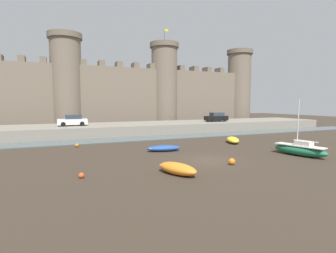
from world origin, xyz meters
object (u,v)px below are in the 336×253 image
(rowboat_midflat_centre, at_px, (177,168))
(rowboat_foreground_right, at_px, (233,140))
(sailboat_foreground_centre, at_px, (300,149))
(mooring_buoy_off_centre, at_px, (81,175))
(mooring_buoy_near_channel, at_px, (232,162))
(car_quay_east, at_px, (73,120))
(mooring_buoy_mid_mud, at_px, (77,145))
(rowboat_midflat_left, at_px, (164,148))
(car_quay_centre_east, at_px, (216,117))

(rowboat_midflat_centre, height_order, rowboat_foreground_right, rowboat_midflat_centre)
(sailboat_foreground_centre, xyz_separation_m, mooring_buoy_off_centre, (-19.09, 0.20, -0.39))
(sailboat_foreground_centre, relative_size, mooring_buoy_near_channel, 10.09)
(mooring_buoy_off_centre, xyz_separation_m, car_quay_east, (0.73, 23.07, 2.10))
(mooring_buoy_near_channel, relative_size, mooring_buoy_mid_mud, 1.33)
(sailboat_foreground_centre, bearing_deg, car_quay_east, 128.26)
(car_quay_east, bearing_deg, mooring_buoy_off_centre, -91.81)
(rowboat_midflat_left, height_order, rowboat_foreground_right, rowboat_foreground_right)
(rowboat_midflat_centre, relative_size, mooring_buoy_near_channel, 6.60)
(rowboat_midflat_centre, distance_m, car_quay_east, 25.29)
(sailboat_foreground_centre, bearing_deg, mooring_buoy_off_centre, 179.39)
(rowboat_foreground_right, xyz_separation_m, car_quay_east, (-17.51, 14.43, 1.92))
(rowboat_midflat_left, relative_size, car_quay_east, 0.86)
(mooring_buoy_near_channel, xyz_separation_m, mooring_buoy_off_centre, (-11.15, 0.74, -0.08))
(rowboat_midflat_centre, distance_m, mooring_buoy_mid_mud, 15.26)
(rowboat_midflat_left, relative_size, mooring_buoy_near_channel, 6.87)
(car_quay_east, bearing_deg, mooring_buoy_mid_mud, -90.95)
(rowboat_foreground_right, xyz_separation_m, mooring_buoy_mid_mud, (-17.68, 4.01, -0.17))
(rowboat_foreground_right, bearing_deg, mooring_buoy_off_centre, -154.64)
(mooring_buoy_mid_mud, bearing_deg, rowboat_midflat_left, -37.52)
(mooring_buoy_mid_mud, distance_m, car_quay_east, 10.63)
(mooring_buoy_near_channel, bearing_deg, mooring_buoy_mid_mud, 128.34)
(rowboat_foreground_right, distance_m, mooring_buoy_off_centre, 20.19)
(mooring_buoy_mid_mud, bearing_deg, sailboat_foreground_centre, -34.75)
(rowboat_foreground_right, bearing_deg, rowboat_midflat_centre, -139.99)
(rowboat_foreground_right, distance_m, car_quay_east, 22.77)
(rowboat_midflat_left, relative_size, rowboat_foreground_right, 0.92)
(rowboat_midflat_centre, relative_size, rowboat_foreground_right, 0.89)
(mooring_buoy_near_channel, xyz_separation_m, car_quay_centre_east, (13.89, 23.33, 2.03))
(sailboat_foreground_centre, xyz_separation_m, car_quay_centre_east, (5.95, 22.80, 1.71))
(rowboat_foreground_right, bearing_deg, rowboat_midflat_left, -168.49)
(mooring_buoy_near_channel, distance_m, mooring_buoy_mid_mud, 17.08)
(mooring_buoy_off_centre, height_order, mooring_buoy_mid_mud, mooring_buoy_mid_mud)
(rowboat_midflat_left, distance_m, car_quay_centre_east, 23.14)
(rowboat_foreground_right, relative_size, mooring_buoy_near_channel, 7.43)
(mooring_buoy_near_channel, bearing_deg, sailboat_foreground_centre, 3.88)
(rowboat_midflat_left, bearing_deg, rowboat_midflat_centre, -105.76)
(mooring_buoy_near_channel, distance_m, car_quay_east, 26.07)
(sailboat_foreground_centre, relative_size, mooring_buoy_off_centre, 14.31)
(mooring_buoy_near_channel, height_order, car_quay_centre_east, car_quay_centre_east)
(sailboat_foreground_centre, distance_m, rowboat_foreground_right, 8.89)
(sailboat_foreground_centre, distance_m, mooring_buoy_near_channel, 7.96)
(rowboat_midflat_centre, height_order, mooring_buoy_off_centre, rowboat_midflat_centre)
(mooring_buoy_off_centre, bearing_deg, rowboat_midflat_left, 38.35)
(sailboat_foreground_centre, xyz_separation_m, rowboat_foreground_right, (-0.85, 8.85, -0.21))
(car_quay_centre_east, bearing_deg, rowboat_midflat_centre, -128.12)
(rowboat_foreground_right, xyz_separation_m, mooring_buoy_off_centre, (-18.24, -8.64, -0.18))
(car_quay_centre_east, relative_size, car_quay_east, 1.00)
(rowboat_midflat_centre, bearing_deg, sailboat_foreground_centre, 6.00)
(rowboat_midflat_centre, distance_m, rowboat_foreground_right, 15.89)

